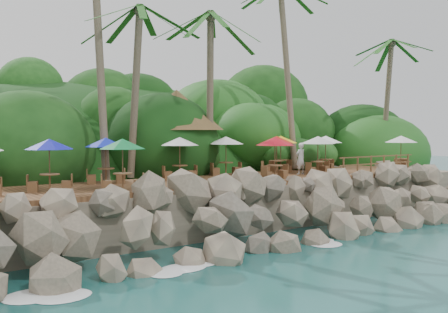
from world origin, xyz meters
TOP-DOWN VIEW (x-y plane):
  - ground at (0.00, 0.00)m, footprint 140.00×140.00m
  - land_base at (0.00, 16.00)m, footprint 32.00×25.20m
  - jungle_hill at (0.00, 23.50)m, footprint 44.80×28.00m
  - seawall at (0.00, 2.00)m, footprint 29.00×4.00m
  - terrace at (0.00, 6.00)m, footprint 26.00×5.00m
  - jungle_foliage at (0.00, 15.00)m, footprint 44.00×16.00m
  - foam_line at (0.00, 0.30)m, footprint 25.20×0.80m
  - palapa at (-0.33, 10.03)m, footprint 5.17×5.17m
  - dining_clusters at (0.39, 6.07)m, footprint 24.85×5.10m
  - railing at (8.69, 3.65)m, footprint 6.10×0.10m
  - waiter at (4.91, 5.77)m, footprint 0.64×0.44m

SIDE VIEW (x-z plane):
  - ground at x=0.00m, z-range 0.00..0.00m
  - jungle_hill at x=0.00m, z-range -7.70..7.70m
  - jungle_foliage at x=0.00m, z-range -6.00..6.00m
  - foam_line at x=0.00m, z-range 0.00..0.06m
  - land_base at x=0.00m, z-range 0.00..2.10m
  - seawall at x=0.00m, z-range 0.00..2.30m
  - terrace at x=0.00m, z-range 2.10..2.30m
  - railing at x=8.69m, z-range 2.41..3.41m
  - waiter at x=4.91m, z-range 2.30..4.00m
  - dining_clusters at x=0.39m, z-range 2.98..5.04m
  - palapa at x=-0.33m, z-range 3.49..8.09m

